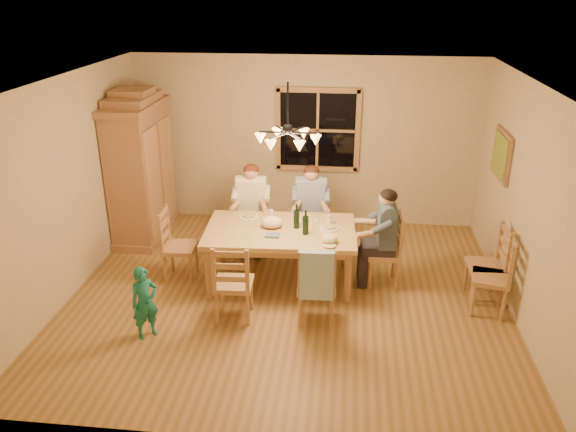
# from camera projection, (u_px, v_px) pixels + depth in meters

# --- Properties ---
(floor) EXTENTS (5.50, 5.50, 0.00)m
(floor) POSITION_uv_depth(u_px,v_px,m) (288.00, 295.00, 7.21)
(floor) COLOR olive
(floor) RESTS_ON ground
(ceiling) EXTENTS (5.50, 5.00, 0.02)m
(ceiling) POSITION_uv_depth(u_px,v_px,m) (288.00, 82.00, 6.17)
(ceiling) COLOR white
(ceiling) RESTS_ON wall_back
(wall_back) EXTENTS (5.50, 0.02, 2.70)m
(wall_back) POSITION_uv_depth(u_px,v_px,m) (305.00, 142.00, 8.98)
(wall_back) COLOR tan
(wall_back) RESTS_ON floor
(wall_left) EXTENTS (0.02, 5.00, 2.70)m
(wall_left) POSITION_uv_depth(u_px,v_px,m) (68.00, 188.00, 6.97)
(wall_left) COLOR tan
(wall_left) RESTS_ON floor
(wall_right) EXTENTS (0.02, 5.00, 2.70)m
(wall_right) POSITION_uv_depth(u_px,v_px,m) (527.00, 206.00, 6.41)
(wall_right) COLOR tan
(wall_right) RESTS_ON floor
(window) EXTENTS (1.30, 0.06, 1.30)m
(window) POSITION_uv_depth(u_px,v_px,m) (318.00, 130.00, 8.85)
(window) COLOR black
(window) RESTS_ON wall_back
(painting) EXTENTS (0.06, 0.78, 0.64)m
(painting) POSITION_uv_depth(u_px,v_px,m) (501.00, 155.00, 7.42)
(painting) COLOR #8C5F3C
(painting) RESTS_ON wall_right
(chandelier) EXTENTS (0.77, 0.68, 0.71)m
(chandelier) POSITION_uv_depth(u_px,v_px,m) (288.00, 137.00, 6.41)
(chandelier) COLOR black
(chandelier) RESTS_ON ceiling
(armoire) EXTENTS (0.66, 1.40, 2.30)m
(armoire) POSITION_uv_depth(u_px,v_px,m) (141.00, 171.00, 8.51)
(armoire) COLOR #8C5F3C
(armoire) RESTS_ON floor
(dining_table) EXTENTS (1.99, 1.28, 0.76)m
(dining_table) POSITION_uv_depth(u_px,v_px,m) (280.00, 236.00, 7.30)
(dining_table) COLOR tan
(dining_table) RESTS_ON floor
(chair_far_left) EXTENTS (0.46, 0.44, 0.99)m
(chair_far_left) POSITION_uv_depth(u_px,v_px,m) (252.00, 231.00, 8.30)
(chair_far_left) COLOR #A67249
(chair_far_left) RESTS_ON floor
(chair_far_right) EXTENTS (0.46, 0.44, 0.99)m
(chair_far_right) POSITION_uv_depth(u_px,v_px,m) (310.00, 233.00, 8.26)
(chair_far_right) COLOR #A67249
(chair_far_right) RESTS_ON floor
(chair_near_left) EXTENTS (0.46, 0.44, 0.99)m
(chair_near_left) POSITION_uv_depth(u_px,v_px,m) (234.00, 295.00, 6.62)
(chair_near_left) COLOR #A67249
(chair_near_left) RESTS_ON floor
(chair_near_right) EXTENTS (0.46, 0.44, 0.99)m
(chair_near_right) POSITION_uv_depth(u_px,v_px,m) (316.00, 297.00, 6.57)
(chair_near_right) COLOR #A67249
(chair_near_right) RESTS_ON floor
(chair_end_left) EXTENTS (0.44, 0.46, 0.99)m
(chair_end_left) POSITION_uv_depth(u_px,v_px,m) (181.00, 258.00, 7.51)
(chair_end_left) COLOR #A67249
(chair_end_left) RESTS_ON floor
(chair_end_right) EXTENTS (0.44, 0.46, 0.99)m
(chair_end_right) POSITION_uv_depth(u_px,v_px,m) (383.00, 263.00, 7.36)
(chair_end_right) COLOR #A67249
(chair_end_right) RESTS_ON floor
(adult_woman) EXTENTS (0.41, 0.44, 0.87)m
(adult_woman) POSITION_uv_depth(u_px,v_px,m) (252.00, 197.00, 8.10)
(adult_woman) COLOR beige
(adult_woman) RESTS_ON floor
(adult_plaid_man) EXTENTS (0.41, 0.44, 0.87)m
(adult_plaid_man) POSITION_uv_depth(u_px,v_px,m) (311.00, 199.00, 8.05)
(adult_plaid_man) COLOR navy
(adult_plaid_man) RESTS_ON floor
(adult_slate_man) EXTENTS (0.44, 0.41, 0.87)m
(adult_slate_man) POSITION_uv_depth(u_px,v_px,m) (385.00, 226.00, 7.15)
(adult_slate_man) COLOR #415468
(adult_slate_man) RESTS_ON floor
(towel) EXTENTS (0.38, 0.12, 0.58)m
(towel) POSITION_uv_depth(u_px,v_px,m) (317.00, 275.00, 6.24)
(towel) COLOR #93BAC7
(towel) RESTS_ON chair_near_right
(wine_bottle_a) EXTENTS (0.08, 0.08, 0.33)m
(wine_bottle_a) POSITION_uv_depth(u_px,v_px,m) (297.00, 216.00, 7.23)
(wine_bottle_a) COLOR black
(wine_bottle_a) RESTS_ON dining_table
(wine_bottle_b) EXTENTS (0.08, 0.08, 0.33)m
(wine_bottle_b) POSITION_uv_depth(u_px,v_px,m) (306.00, 222.00, 7.05)
(wine_bottle_b) COLOR black
(wine_bottle_b) RESTS_ON dining_table
(plate_woman) EXTENTS (0.26, 0.26, 0.02)m
(plate_woman) POSITION_uv_depth(u_px,v_px,m) (249.00, 217.00, 7.61)
(plate_woman) COLOR white
(plate_woman) RESTS_ON dining_table
(plate_plaid) EXTENTS (0.26, 0.26, 0.02)m
(plate_plaid) POSITION_uv_depth(u_px,v_px,m) (307.00, 221.00, 7.49)
(plate_plaid) COLOR white
(plate_plaid) RESTS_ON dining_table
(plate_slate) EXTENTS (0.26, 0.26, 0.02)m
(plate_slate) POSITION_uv_depth(u_px,v_px,m) (330.00, 228.00, 7.26)
(plate_slate) COLOR white
(plate_slate) RESTS_ON dining_table
(wine_glass_a) EXTENTS (0.06, 0.06, 0.14)m
(wine_glass_a) POSITION_uv_depth(u_px,v_px,m) (271.00, 215.00, 7.51)
(wine_glass_a) COLOR silver
(wine_glass_a) RESTS_ON dining_table
(wine_glass_b) EXTENTS (0.06, 0.06, 0.14)m
(wine_glass_b) POSITION_uv_depth(u_px,v_px,m) (329.00, 219.00, 7.37)
(wine_glass_b) COLOR silver
(wine_glass_b) RESTS_ON dining_table
(cap) EXTENTS (0.20, 0.20, 0.11)m
(cap) POSITION_uv_depth(u_px,v_px,m) (329.00, 239.00, 6.86)
(cap) COLOR beige
(cap) RESTS_ON dining_table
(napkin) EXTENTS (0.19, 0.15, 0.03)m
(napkin) POSITION_uv_depth(u_px,v_px,m) (273.00, 235.00, 7.04)
(napkin) COLOR slate
(napkin) RESTS_ON dining_table
(cloth_bundle) EXTENTS (0.28, 0.22, 0.15)m
(cloth_bundle) POSITION_uv_depth(u_px,v_px,m) (272.00, 222.00, 7.27)
(cloth_bundle) COLOR beige
(cloth_bundle) RESTS_ON dining_table
(child) EXTENTS (0.37, 0.36, 0.86)m
(child) POSITION_uv_depth(u_px,v_px,m) (145.00, 302.00, 6.22)
(child) COLOR #1B7C70
(child) RESTS_ON floor
(chair_spare_front) EXTENTS (0.44, 0.46, 0.99)m
(chair_spare_front) POSITION_uv_depth(u_px,v_px,m) (484.00, 277.00, 7.02)
(chair_spare_front) COLOR #A67249
(chair_spare_front) RESTS_ON floor
(chair_spare_back) EXTENTS (0.50, 0.52, 0.99)m
(chair_spare_back) POSITION_uv_depth(u_px,v_px,m) (489.00, 289.00, 6.75)
(chair_spare_back) COLOR #A67249
(chair_spare_back) RESTS_ON floor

